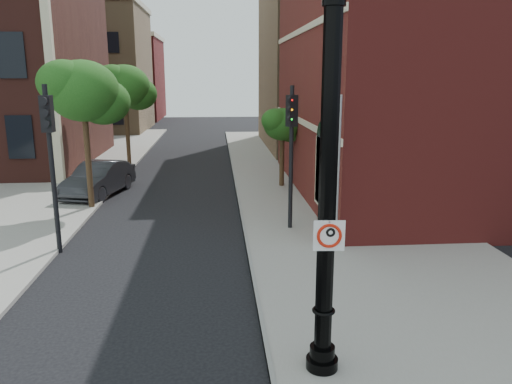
{
  "coord_description": "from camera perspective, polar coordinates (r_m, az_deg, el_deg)",
  "views": [
    {
      "loc": [
        1.09,
        -9.08,
        5.54
      ],
      "look_at": [
        1.98,
        2.0,
        2.94
      ],
      "focal_mm": 35.0,
      "sensor_mm": 36.0,
      "label": 1
    }
  ],
  "objects": [
    {
      "name": "ground",
      "position": [
        10.69,
        -10.28,
        -18.26
      ],
      "size": [
        120.0,
        120.0,
        0.0
      ],
      "primitive_type": "plane",
      "color": "black",
      "rests_on": "ground"
    },
    {
      "name": "sidewalk_right",
      "position": [
        20.45,
        9.5,
        -2.55
      ],
      "size": [
        8.0,
        60.0,
        0.12
      ],
      "primitive_type": "cube",
      "color": "gray",
      "rests_on": "ground"
    },
    {
      "name": "sidewalk_left",
      "position": [
        29.42,
        -24.54,
        1.24
      ],
      "size": [
        10.0,
        50.0,
        0.12
      ],
      "primitive_type": "cube",
      "color": "gray",
      "rests_on": "ground"
    },
    {
      "name": "curb_edge",
      "position": [
        19.87,
        -1.63,
        -2.8
      ],
      "size": [
        0.1,
        60.0,
        0.14
      ],
      "primitive_type": "cube",
      "color": "gray",
      "rests_on": "ground"
    },
    {
      "name": "bg_building_tan_a",
      "position": [
        54.67,
        -18.92,
        12.98
      ],
      "size": [
        12.0,
        12.0,
        12.0
      ],
      "primitive_type": "cube",
      "color": "#957751",
      "rests_on": "ground"
    },
    {
      "name": "bg_building_red",
      "position": [
        68.35,
        -15.98,
        12.24
      ],
      "size": [
        12.0,
        12.0,
        10.0
      ],
      "primitive_type": "cube",
      "color": "maroon",
      "rests_on": "ground"
    },
    {
      "name": "bg_building_tan_b",
      "position": [
        41.85,
        16.87,
        14.64
      ],
      "size": [
        22.0,
        14.0,
        14.0
      ],
      "primitive_type": "cube",
      "color": "#957751",
      "rests_on": "ground"
    },
    {
      "name": "lamppost",
      "position": [
        8.85,
        8.13,
        -1.51
      ],
      "size": [
        0.61,
        0.61,
        7.18
      ],
      "color": "black",
      "rests_on": "ground"
    },
    {
      "name": "no_parking_sign",
      "position": [
        8.82,
        8.37,
        -4.93
      ],
      "size": [
        0.56,
        0.08,
        0.56
      ],
      "rotation": [
        0.0,
        0.0,
        -0.06
      ],
      "color": "white",
      "rests_on": "ground"
    },
    {
      "name": "parked_car",
      "position": [
        24.63,
        -17.5,
        1.44
      ],
      "size": [
        2.77,
        5.05,
        1.58
      ],
      "primitive_type": "imported",
      "rotation": [
        0.0,
        0.0,
        -0.24
      ],
      "color": "#29292D",
      "rests_on": "ground"
    },
    {
      "name": "traffic_signal_left",
      "position": [
        16.53,
        -22.53,
        5.32
      ],
      "size": [
        0.34,
        0.44,
        5.29
      ],
      "rotation": [
        0.0,
        0.0,
        -0.04
      ],
      "color": "black",
      "rests_on": "ground"
    },
    {
      "name": "traffic_signal_right",
      "position": [
        17.61,
        4.06,
        6.53
      ],
      "size": [
        0.42,
        0.46,
        5.21
      ],
      "rotation": [
        0.0,
        0.0,
        0.41
      ],
      "color": "black",
      "rests_on": "ground"
    },
    {
      "name": "utility_pole",
      "position": [
        15.51,
        9.32,
        1.68
      ],
      "size": [
        0.1,
        0.1,
        4.99
      ],
      "primitive_type": "cylinder",
      "color": "#999999",
      "rests_on": "ground"
    },
    {
      "name": "street_tree_a",
      "position": [
        21.66,
        -19.03,
        10.71
      ],
      "size": [
        3.42,
        3.09,
        6.17
      ],
      "color": "#332114",
      "rests_on": "ground"
    },
    {
      "name": "street_tree_b",
      "position": [
        30.52,
        -14.66,
        11.5
      ],
      "size": [
        3.42,
        3.09,
        6.16
      ],
      "color": "#332114",
      "rests_on": "ground"
    },
    {
      "name": "street_tree_c",
      "position": [
        24.82,
        3.07,
        7.61
      ],
      "size": [
        2.21,
        2.0,
        3.99
      ],
      "color": "#332114",
      "rests_on": "ground"
    }
  ]
}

